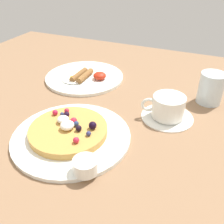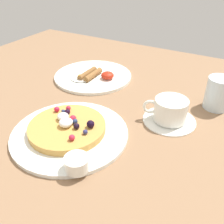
{
  "view_description": "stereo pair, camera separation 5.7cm",
  "coord_description": "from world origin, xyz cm",
  "px_view_note": "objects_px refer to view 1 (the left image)",
  "views": [
    {
      "loc": [
        21.06,
        -49.53,
        39.57
      ],
      "look_at": [
        -0.59,
        0.38,
        4.0
      ],
      "focal_mm": 40.01,
      "sensor_mm": 36.0,
      "label": 1
    },
    {
      "loc": [
        26.18,
        -46.98,
        39.57
      ],
      "look_at": [
        -0.59,
        0.38,
        4.0
      ],
      "focal_mm": 40.01,
      "sensor_mm": 36.0,
      "label": 2
    }
  ],
  "objects_px": {
    "water_glass": "(211,88)",
    "coffee_saucer": "(167,116)",
    "breakfast_plate": "(85,77)",
    "coffee_cup": "(168,106)",
    "pancake_plate": "(72,136)",
    "syrup_ramekin": "(85,166)"
  },
  "relations": [
    {
      "from": "pancake_plate",
      "to": "coffee_cup",
      "type": "relative_size",
      "value": 2.52
    },
    {
      "from": "breakfast_plate",
      "to": "coffee_saucer",
      "type": "xyz_separation_m",
      "value": [
        0.33,
        -0.13,
        -0.0
      ]
    },
    {
      "from": "syrup_ramekin",
      "to": "coffee_saucer",
      "type": "xyz_separation_m",
      "value": [
        0.11,
        0.28,
        -0.02
      ]
    },
    {
      "from": "syrup_ramekin",
      "to": "breakfast_plate",
      "type": "distance_m",
      "value": 0.47
    },
    {
      "from": "pancake_plate",
      "to": "coffee_cup",
      "type": "xyz_separation_m",
      "value": [
        0.2,
        0.18,
        0.03
      ]
    },
    {
      "from": "water_glass",
      "to": "coffee_saucer",
      "type": "bearing_deg",
      "value": -125.41
    },
    {
      "from": "pancake_plate",
      "to": "coffee_saucer",
      "type": "relative_size",
      "value": 2.04
    },
    {
      "from": "pancake_plate",
      "to": "syrup_ramekin",
      "type": "xyz_separation_m",
      "value": [
        0.09,
        -0.09,
        0.02
      ]
    },
    {
      "from": "syrup_ramekin",
      "to": "coffee_cup",
      "type": "height_order",
      "value": "coffee_cup"
    },
    {
      "from": "breakfast_plate",
      "to": "coffee_cup",
      "type": "distance_m",
      "value": 0.36
    },
    {
      "from": "breakfast_plate",
      "to": "water_glass",
      "type": "bearing_deg",
      "value": 0.65
    },
    {
      "from": "syrup_ramekin",
      "to": "coffee_cup",
      "type": "bearing_deg",
      "value": 69.07
    },
    {
      "from": "syrup_ramekin",
      "to": "breakfast_plate",
      "type": "bearing_deg",
      "value": 119.08
    },
    {
      "from": "coffee_cup",
      "to": "water_glass",
      "type": "height_order",
      "value": "water_glass"
    },
    {
      "from": "coffee_cup",
      "to": "water_glass",
      "type": "relative_size",
      "value": 1.23
    },
    {
      "from": "breakfast_plate",
      "to": "syrup_ramekin",
      "type": "bearing_deg",
      "value": -60.92
    },
    {
      "from": "pancake_plate",
      "to": "breakfast_plate",
      "type": "relative_size",
      "value": 1.05
    },
    {
      "from": "pancake_plate",
      "to": "water_glass",
      "type": "distance_m",
      "value": 0.44
    },
    {
      "from": "syrup_ramekin",
      "to": "coffee_saucer",
      "type": "height_order",
      "value": "syrup_ramekin"
    },
    {
      "from": "water_glass",
      "to": "coffee_cup",
      "type": "bearing_deg",
      "value": -125.7
    },
    {
      "from": "syrup_ramekin",
      "to": "water_glass",
      "type": "relative_size",
      "value": 0.55
    },
    {
      "from": "coffee_saucer",
      "to": "water_glass",
      "type": "xyz_separation_m",
      "value": [
        0.1,
        0.14,
        0.04
      ]
    }
  ]
}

